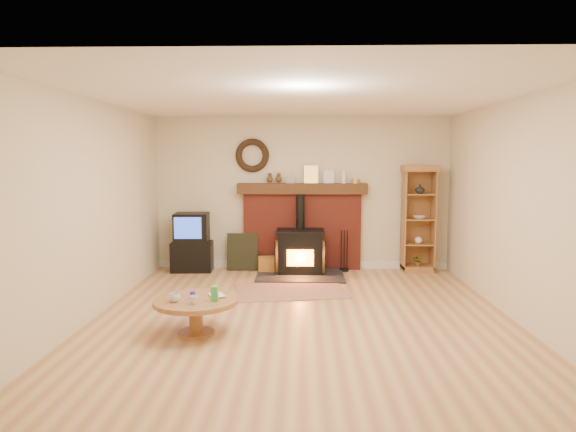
{
  "coord_description": "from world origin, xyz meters",
  "views": [
    {
      "loc": [
        -0.02,
        -6.05,
        1.9
      ],
      "look_at": [
        -0.2,
        1.0,
        1.11
      ],
      "focal_mm": 32.0,
      "sensor_mm": 36.0,
      "label": 1
    }
  ],
  "objects_px": {
    "wood_stove": "(300,253)",
    "curio_cabinet": "(418,218)",
    "tv_unit": "(192,243)",
    "coffee_table": "(196,306)"
  },
  "relations": [
    {
      "from": "curio_cabinet",
      "to": "coffee_table",
      "type": "xyz_separation_m",
      "value": [
        -3.1,
        -3.23,
        -0.58
      ]
    },
    {
      "from": "tv_unit",
      "to": "coffee_table",
      "type": "relative_size",
      "value": 1.08
    },
    {
      "from": "wood_stove",
      "to": "coffee_table",
      "type": "relative_size",
      "value": 1.54
    },
    {
      "from": "curio_cabinet",
      "to": "coffee_table",
      "type": "relative_size",
      "value": 1.96
    },
    {
      "from": "wood_stove",
      "to": "tv_unit",
      "type": "relative_size",
      "value": 1.42
    },
    {
      "from": "curio_cabinet",
      "to": "coffee_table",
      "type": "distance_m",
      "value": 4.52
    },
    {
      "from": "tv_unit",
      "to": "curio_cabinet",
      "type": "height_order",
      "value": "curio_cabinet"
    },
    {
      "from": "tv_unit",
      "to": "coffee_table",
      "type": "bearing_deg",
      "value": -77.36
    },
    {
      "from": "tv_unit",
      "to": "curio_cabinet",
      "type": "bearing_deg",
      "value": 1.26
    },
    {
      "from": "wood_stove",
      "to": "curio_cabinet",
      "type": "xyz_separation_m",
      "value": [
        1.98,
        0.28,
        0.54
      ]
    }
  ]
}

